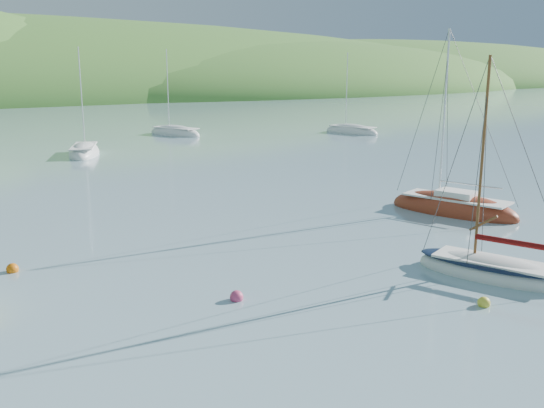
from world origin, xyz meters
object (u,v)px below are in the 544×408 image
distant_sloop_b (175,133)px  distant_sloop_d (351,132)px  daysailer_white (492,271)px  distant_sloop_a (84,153)px  sloop_red (453,209)px

distant_sloop_b → distant_sloop_d: (19.71, -10.15, -0.00)m
daysailer_white → distant_sloop_a: (-4.76, 43.45, -0.03)m
daysailer_white → sloop_red: (7.14, 8.38, -0.00)m
distant_sloop_b → distant_sloop_d: size_ratio=1.04×
sloop_red → distant_sloop_d: 42.27m
daysailer_white → sloop_red: size_ratio=0.83×
daysailer_white → sloop_red: bearing=28.2°
daysailer_white → distant_sloop_d: (29.12, 44.49, -0.03)m
sloop_red → distant_sloop_b: sloop_red is taller
daysailer_white → distant_sloop_d: 53.17m
distant_sloop_b → sloop_red: bearing=-114.6°
sloop_red → distant_sloop_a: sloop_red is taller
distant_sloop_a → distant_sloop_d: distant_sloop_a is taller
distant_sloop_a → distant_sloop_b: distant_sloop_b is taller
sloop_red → distant_sloop_b: 46.31m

